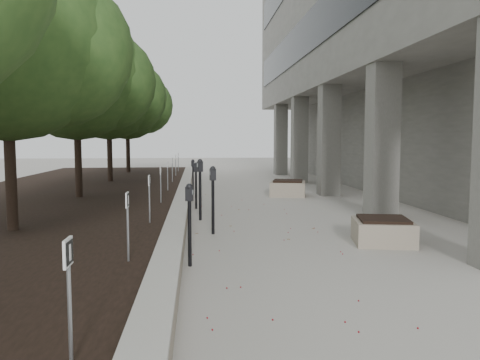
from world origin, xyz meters
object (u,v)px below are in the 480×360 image
parking_meter_4 (196,186)px  planter_front (383,231)px  crabapple_tree_2 (7,80)px  planter_back (288,188)px  parking_meter_2 (213,200)px  parking_meter_5 (193,177)px  crabapple_tree_5 (127,117)px  parking_meter_3 (200,190)px  crabapple_tree_3 (76,102)px  crabapple_tree_4 (109,112)px  parking_meter_1 (190,225)px

parking_meter_4 → planter_front: parking_meter_4 is taller
crabapple_tree_2 → planter_back: size_ratio=4.40×
parking_meter_2 → parking_meter_5: bearing=81.2°
parking_meter_4 → planter_back: bearing=55.4°
planter_front → crabapple_tree_2: bearing=179.9°
crabapple_tree_5 → parking_meter_2: bearing=-74.8°
parking_meter_2 → parking_meter_3: 1.81m
parking_meter_2 → parking_meter_5: size_ratio=1.13×
crabapple_tree_3 → planter_front: crabapple_tree_3 is taller
crabapple_tree_2 → crabapple_tree_4: same height
planter_front → planter_back: planter_back is taller
parking_meter_5 → planter_front: size_ratio=1.18×
crabapple_tree_3 → parking_meter_3: bearing=-29.7°
parking_meter_3 → planter_back: bearing=36.9°
parking_meter_2 → planter_back: parking_meter_2 is taller
parking_meter_1 → parking_meter_4: (0.10, 6.39, 0.01)m
crabapple_tree_4 → parking_meter_4: bearing=-55.9°
parking_meter_3 → parking_meter_4: 2.01m
crabapple_tree_3 → parking_meter_2: 5.82m
crabapple_tree_3 → planter_back: (6.68, 2.91, -2.83)m
parking_meter_3 → parking_meter_1: bearing=-112.5°
parking_meter_5 → planter_back: bearing=7.0°
parking_meter_2 → planter_front: parking_meter_2 is taller
parking_meter_3 → crabapple_tree_3: bearing=130.4°
planter_front → planter_back: (-0.38, 7.92, 0.03)m
crabapple_tree_2 → parking_meter_1: 4.30m
crabapple_tree_2 → parking_meter_1: bearing=-22.6°
crabapple_tree_4 → parking_meter_4: 6.48m
parking_meter_4 → crabapple_tree_2: bearing=-109.5°
parking_meter_4 → parking_meter_1: bearing=-76.5°
crabapple_tree_5 → parking_meter_1: bearing=-78.7°
parking_meter_2 → parking_meter_4: size_ratio=1.08×
crabapple_tree_3 → parking_meter_4: (3.37, 0.02, -2.43)m
crabapple_tree_2 → crabapple_tree_4: size_ratio=1.00×
planter_back → crabapple_tree_3: bearing=-156.5°
parking_meter_5 → planter_back: 3.54m
parking_meter_3 → planter_front: bearing=-60.0°
planter_front → crabapple_tree_4: bearing=125.2°
crabapple_tree_3 → planter_front: 9.12m
parking_meter_1 → planter_front: (3.79, 1.35, -0.42)m
parking_meter_1 → crabapple_tree_3: bearing=133.0°
crabapple_tree_3 → parking_meter_3: 4.63m
crabapple_tree_5 → parking_meter_4: 10.81m
parking_meter_1 → parking_meter_2: parking_meter_2 is taller
crabapple_tree_3 → crabapple_tree_4: size_ratio=1.00×
crabapple_tree_2 → parking_meter_3: crabapple_tree_2 is taller
parking_meter_2 → parking_meter_5: (-0.49, 7.46, -0.09)m
crabapple_tree_3 → parking_meter_5: crabapple_tree_3 is taller
crabapple_tree_5 → parking_meter_3: bearing=-73.8°
parking_meter_3 → planter_back: size_ratio=1.27×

